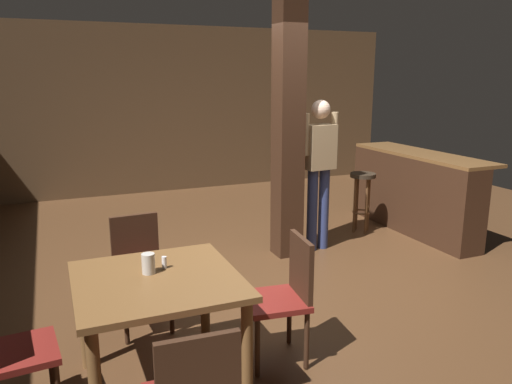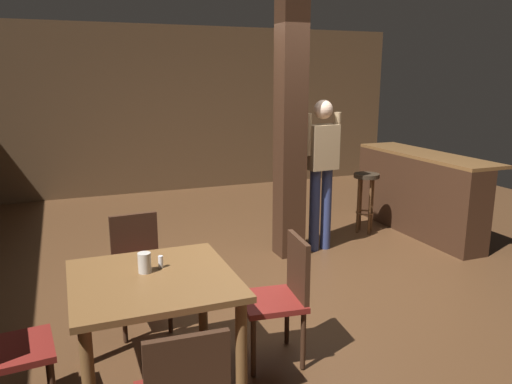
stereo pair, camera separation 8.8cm
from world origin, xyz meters
name	(u,v)px [view 1 (the left image)]	position (x,y,z in m)	size (l,w,h in m)	color
ground_plane	(294,283)	(0.00, 0.00, 0.00)	(10.80, 10.80, 0.00)	#4C301C
wall_back	(177,110)	(0.00, 4.50, 1.40)	(8.00, 0.10, 2.80)	brown
pillar	(288,131)	(0.30, 0.77, 1.40)	(0.28, 0.28, 2.80)	#382114
dining_table	(158,296)	(-1.55, -1.17, 0.64)	(1.00, 1.00, 0.76)	brown
chair_west	(2,347)	(-2.43, -1.21, 0.51)	(0.46, 0.46, 0.89)	maroon
chair_east	(285,292)	(-0.66, -1.16, 0.51)	(0.47, 0.47, 0.89)	maroon
chair_north	(139,266)	(-1.52, -0.28, 0.51)	(0.44, 0.44, 0.89)	maroon
napkin_cup	(148,264)	(-1.58, -1.08, 0.83)	(0.08, 0.08, 0.13)	beige
salt_shaker	(164,262)	(-1.47, -1.03, 0.80)	(0.03, 0.03, 0.08)	silver
standing_person	(319,164)	(0.70, 0.78, 1.00)	(0.47, 0.23, 1.72)	tan
bar_counter	(413,192)	(2.17, 0.92, 0.52)	(0.56, 2.11, 1.02)	brown
bar_stool_near	(362,189)	(1.55, 1.15, 0.57)	(0.32, 0.32, 0.77)	#2D2319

